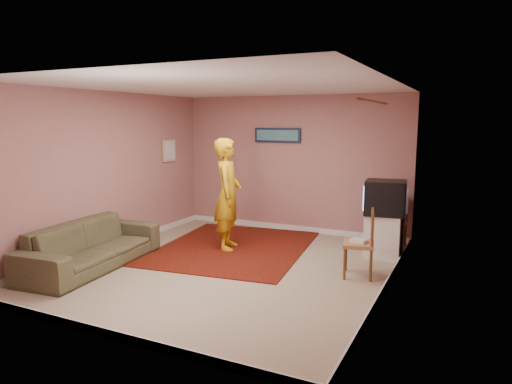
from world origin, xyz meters
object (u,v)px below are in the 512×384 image
at_px(crt_tv, 385,198).
at_px(sofa, 92,245).
at_px(person, 228,194).
at_px(tv_cabinet, 384,236).
at_px(chair_a, 394,213).
at_px(chair_b, 359,236).

relative_size(crt_tv, sofa, 0.30).
relative_size(sofa, person, 1.22).
bearing_deg(tv_cabinet, chair_a, 85.53).
distance_m(tv_cabinet, person, 2.59).
relative_size(tv_cabinet, chair_b, 1.34).
bearing_deg(chair_a, person, -159.13).
bearing_deg(chair_b, tv_cabinet, 160.19).
xyz_separation_m(tv_cabinet, crt_tv, (-0.01, -0.00, 0.61)).
bearing_deg(person, sofa, 123.23).
bearing_deg(sofa, tv_cabinet, -63.46).
bearing_deg(chair_a, sofa, -147.71).
bearing_deg(crt_tv, chair_a, 78.07).
height_order(tv_cabinet, person, person).
bearing_deg(tv_cabinet, sofa, -147.71).
height_order(crt_tv, chair_b, crt_tv).
bearing_deg(person, chair_b, -120.38).
relative_size(chair_a, person, 0.29).
bearing_deg(crt_tv, tv_cabinet, 0.00).
xyz_separation_m(crt_tv, chair_a, (0.05, 0.61, -0.35)).
bearing_deg(person, tv_cabinet, -94.86).
xyz_separation_m(crt_tv, person, (-2.43, -0.64, -0.03)).
relative_size(chair_a, sofa, 0.24).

